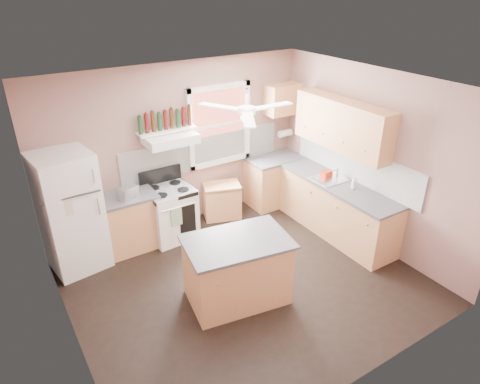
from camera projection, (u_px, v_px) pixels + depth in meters
floor at (245, 281)px, 5.98m from camera, size 4.50×4.50×0.00m
ceiling at (247, 89)px, 4.76m from camera, size 4.50×4.50×0.00m
wall_back at (178, 147)px, 6.89m from camera, size 4.50×0.05×2.70m
wall_right at (372, 159)px, 6.46m from camera, size 0.05×4.00×2.70m
wall_left at (56, 252)px, 4.28m from camera, size 0.05×4.00×2.70m
backsplash_back at (204, 152)px, 7.16m from camera, size 2.90×0.03×0.55m
backsplash_right at (354, 163)px, 6.74m from camera, size 0.03×2.60×0.55m
window_view at (219, 125)px, 7.11m from camera, size 1.00×0.02×1.20m
window_frame at (220, 126)px, 7.09m from camera, size 1.16×0.07×1.36m
refrigerator at (70, 212)px, 5.95m from camera, size 0.83×0.81×1.76m
base_cabinet_left at (127, 223)px, 6.56m from camera, size 0.90×0.60×0.86m
counter_left at (124, 197)px, 6.35m from camera, size 0.92×0.62×0.04m
toaster at (128, 193)px, 6.24m from camera, size 0.32×0.26×0.18m
stove at (171, 213)px, 6.83m from camera, size 0.74×0.68×0.86m
range_hood at (170, 139)px, 6.45m from camera, size 0.78×0.50×0.14m
bottle_shelf at (166, 130)px, 6.50m from camera, size 0.90×0.26×0.03m
cart at (222, 201)px, 7.47m from camera, size 0.72×0.60×0.62m
base_cabinet_corner at (275, 181)px, 7.90m from camera, size 1.00×0.60×0.86m
base_cabinet_right at (336, 209)px, 6.94m from camera, size 0.60×2.20×0.86m
counter_corner at (276, 158)px, 7.70m from camera, size 1.02×0.62×0.04m
counter_right at (338, 185)px, 6.73m from camera, size 0.62×2.22×0.04m
sink at (330, 179)px, 6.88m from camera, size 0.55×0.45×0.03m
faucet at (337, 173)px, 6.92m from camera, size 0.03×0.03×0.14m
upper_cabinet_right at (342, 125)px, 6.54m from camera, size 0.33×1.80×0.76m
upper_cabinet_corner at (283, 99)px, 7.43m from camera, size 0.60×0.33×0.52m
paper_towel at (285, 133)px, 7.80m from camera, size 0.26×0.12×0.12m
island at (237, 271)px, 5.49m from camera, size 1.34×0.97×0.86m
island_top at (237, 242)px, 5.29m from camera, size 1.43×1.06×0.04m
ceiling_fan_hub at (247, 110)px, 4.87m from camera, size 0.20×0.20×0.08m
soap_bottle at (354, 182)px, 6.51m from camera, size 0.09×0.09×0.21m
red_caddy at (326, 174)px, 6.93m from camera, size 0.19×0.14×0.10m
wine_bottles at (166, 120)px, 6.43m from camera, size 0.86×0.06×0.31m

